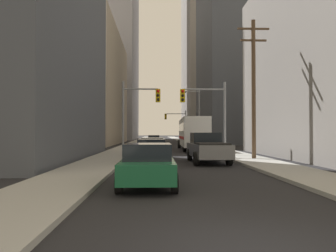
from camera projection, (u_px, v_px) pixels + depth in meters
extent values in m
cube|color=#9E9E99|center=(136.00, 143.00, 54.68)|extent=(2.82, 160.00, 0.15)
cube|color=#9E9E99|center=(193.00, 143.00, 55.06)|extent=(2.82, 160.00, 0.15)
cube|color=silver|center=(193.00, 132.00, 34.62)|extent=(2.88, 11.58, 2.90)
cube|color=black|center=(181.00, 127.00, 34.58)|extent=(0.37, 10.57, 0.80)
cube|color=red|center=(181.00, 137.00, 34.56)|extent=(0.37, 10.57, 0.28)
cylinder|color=black|center=(179.00, 144.00, 38.56)|extent=(0.32, 1.00, 1.00)
cylinder|color=black|center=(198.00, 144.00, 38.65)|extent=(0.32, 1.00, 1.00)
cylinder|color=black|center=(185.00, 147.00, 31.32)|extent=(0.32, 1.00, 1.00)
cylinder|color=black|center=(208.00, 147.00, 31.42)|extent=(0.32, 1.00, 1.00)
cube|color=slate|center=(208.00, 150.00, 20.06)|extent=(2.16, 5.46, 0.80)
cube|color=black|center=(205.00, 138.00, 21.05)|extent=(1.85, 1.85, 0.70)
cube|color=black|center=(212.00, 144.00, 18.73)|extent=(1.83, 2.43, 0.10)
cylinder|color=black|center=(190.00, 155.00, 21.75)|extent=(0.28, 0.80, 0.80)
cylinder|color=black|center=(218.00, 154.00, 21.82)|extent=(0.28, 0.80, 0.80)
cylinder|color=black|center=(196.00, 159.00, 18.29)|extent=(0.28, 0.80, 0.80)
cylinder|color=black|center=(229.00, 159.00, 18.37)|extent=(0.28, 0.80, 0.80)
cube|color=#195938|center=(148.00, 168.00, 11.24)|extent=(1.82, 4.21, 0.65)
cube|color=black|center=(148.00, 151.00, 11.11)|extent=(1.59, 1.91, 0.55)
cylinder|color=black|center=(127.00, 173.00, 12.55)|extent=(0.22, 0.64, 0.64)
cylinder|color=black|center=(171.00, 172.00, 12.61)|extent=(0.22, 0.64, 0.64)
cylinder|color=black|center=(119.00, 184.00, 9.86)|extent=(0.22, 0.64, 0.64)
cylinder|color=black|center=(175.00, 183.00, 9.93)|extent=(0.22, 0.64, 0.64)
cube|color=black|center=(152.00, 154.00, 18.94)|extent=(1.93, 4.25, 0.65)
cube|color=black|center=(152.00, 144.00, 18.80)|extent=(1.64, 1.95, 0.55)
cylinder|color=black|center=(139.00, 157.00, 20.24)|extent=(0.22, 0.64, 0.64)
cylinder|color=black|center=(166.00, 157.00, 20.30)|extent=(0.22, 0.64, 0.64)
cylinder|color=black|center=(136.00, 161.00, 17.55)|extent=(0.22, 0.64, 0.64)
cylinder|color=black|center=(167.00, 161.00, 17.62)|extent=(0.22, 0.64, 0.64)
cube|color=#141E4C|center=(153.00, 149.00, 23.90)|extent=(1.88, 4.23, 0.65)
cube|color=black|center=(153.00, 141.00, 23.76)|extent=(1.62, 1.93, 0.55)
cylinder|color=black|center=(142.00, 153.00, 25.20)|extent=(0.22, 0.64, 0.64)
cylinder|color=black|center=(164.00, 152.00, 25.27)|extent=(0.22, 0.64, 0.64)
cylinder|color=black|center=(140.00, 155.00, 22.51)|extent=(0.22, 0.64, 0.64)
cylinder|color=black|center=(165.00, 155.00, 22.58)|extent=(0.22, 0.64, 0.64)
cube|color=#C6B793|center=(154.00, 141.00, 46.23)|extent=(1.92, 4.25, 0.65)
cube|color=black|center=(154.00, 137.00, 46.09)|extent=(1.64, 1.95, 0.55)
cylinder|color=black|center=(148.00, 143.00, 47.53)|extent=(0.22, 0.64, 0.64)
cylinder|color=black|center=(160.00, 143.00, 47.60)|extent=(0.22, 0.64, 0.64)
cylinder|color=black|center=(148.00, 144.00, 44.84)|extent=(0.22, 0.64, 0.64)
cylinder|color=black|center=(160.00, 144.00, 44.91)|extent=(0.22, 0.64, 0.64)
cylinder|color=gray|center=(123.00, 119.00, 25.42)|extent=(0.18, 0.18, 6.00)
cylinder|color=gray|center=(141.00, 89.00, 25.53)|extent=(2.79, 0.12, 0.12)
cube|color=gold|center=(158.00, 96.00, 25.57)|extent=(0.38, 0.30, 1.05)
sphere|color=red|center=(158.00, 91.00, 25.41)|extent=(0.24, 0.24, 0.24)
sphere|color=black|center=(158.00, 95.00, 25.40)|extent=(0.24, 0.24, 0.24)
sphere|color=black|center=(158.00, 100.00, 25.39)|extent=(0.24, 0.24, 0.24)
cylinder|color=gray|center=(225.00, 119.00, 25.74)|extent=(0.18, 0.18, 6.00)
cylinder|color=gray|center=(204.00, 89.00, 25.72)|extent=(3.44, 0.12, 0.12)
cube|color=gold|center=(183.00, 96.00, 25.65)|extent=(0.38, 0.30, 1.05)
sphere|color=red|center=(183.00, 91.00, 25.48)|extent=(0.24, 0.24, 0.24)
sphere|color=black|center=(183.00, 95.00, 25.48)|extent=(0.24, 0.24, 0.24)
sphere|color=black|center=(183.00, 100.00, 25.47)|extent=(0.24, 0.24, 0.24)
cylinder|color=gray|center=(186.00, 127.00, 59.39)|extent=(0.18, 0.18, 6.00)
cylinder|color=gray|center=(176.00, 114.00, 59.37)|extent=(3.75, 0.12, 0.12)
cube|color=gold|center=(166.00, 117.00, 59.29)|extent=(0.38, 0.30, 1.05)
sphere|color=black|center=(166.00, 115.00, 59.12)|extent=(0.24, 0.24, 0.24)
sphere|color=#F9A514|center=(166.00, 117.00, 59.12)|extent=(0.24, 0.24, 0.24)
sphere|color=black|center=(166.00, 118.00, 59.11)|extent=(0.24, 0.24, 0.24)
cylinder|color=brown|center=(254.00, 90.00, 21.75)|extent=(0.28, 0.28, 9.63)
cube|color=brown|center=(253.00, 29.00, 21.83)|extent=(2.20, 0.12, 0.12)
cube|color=brown|center=(253.00, 40.00, 21.82)|extent=(1.80, 0.12, 0.12)
cylinder|color=gray|center=(199.00, 118.00, 41.65)|extent=(0.16, 0.16, 7.50)
cylinder|color=gray|center=(192.00, 91.00, 41.69)|extent=(1.94, 0.10, 0.10)
ellipsoid|color=#4C4C51|center=(184.00, 92.00, 41.65)|extent=(0.56, 0.32, 0.20)
cube|color=#B7A893|center=(47.00, 88.00, 54.40)|extent=(24.52, 28.89, 18.93)
cube|color=#93939E|center=(98.00, 22.00, 90.95)|extent=(21.78, 29.57, 66.94)
cube|color=#4C515B|center=(242.00, 60.00, 56.78)|extent=(14.22, 18.76, 29.83)
cube|color=gray|center=(217.00, 42.00, 95.05)|extent=(19.40, 28.47, 57.87)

